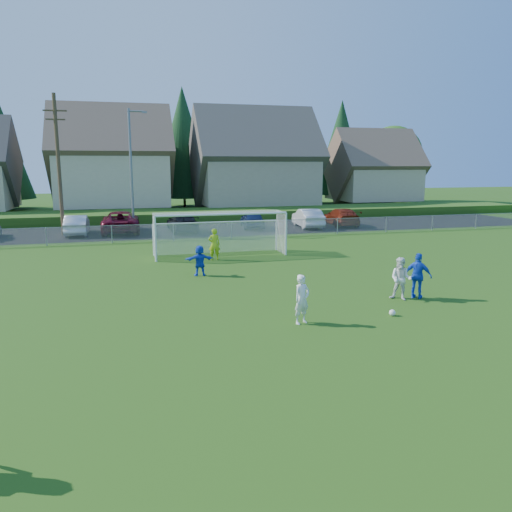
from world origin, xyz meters
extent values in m
plane|color=#193D0C|center=(0.00, 0.00, 0.00)|extent=(160.00, 160.00, 0.00)
plane|color=black|center=(0.00, 27.50, 0.01)|extent=(60.00, 60.00, 0.00)
cube|color=#1E420F|center=(0.00, 35.00, 0.40)|extent=(70.00, 6.00, 0.80)
sphere|color=white|center=(3.58, 3.13, 0.11)|extent=(0.22, 0.22, 0.22)
imported|color=white|center=(0.26, 3.18, 0.82)|extent=(0.70, 0.59, 1.64)
imported|color=white|center=(4.93, 4.91, 0.83)|extent=(1.02, 1.01, 1.66)
imported|color=blue|center=(5.70, 4.93, 0.89)|extent=(1.03, 1.06, 1.78)
imported|color=blue|center=(-1.89, 11.09, 0.72)|extent=(1.34, 0.43, 1.44)
imported|color=#ADD118|center=(-0.54, 14.70, 0.86)|extent=(0.66, 0.46, 1.72)
imported|color=silver|center=(-8.52, 26.83, 0.72)|extent=(1.53, 4.37, 1.44)
imported|color=#580A1A|center=(-5.42, 27.13, 0.81)|extent=(2.80, 5.89, 1.62)
imported|color=black|center=(-0.87, 26.28, 0.71)|extent=(2.07, 4.93, 1.42)
imported|color=#15244B|center=(4.82, 27.05, 0.70)|extent=(2.16, 4.26, 1.39)
imported|color=silver|center=(9.32, 26.31, 0.76)|extent=(2.06, 4.77, 1.53)
imported|color=maroon|center=(12.48, 26.73, 0.72)|extent=(2.58, 5.18, 1.45)
cylinder|color=white|center=(-3.65, 15.00, 1.22)|extent=(0.12, 0.12, 2.44)
cylinder|color=white|center=(3.65, 15.00, 1.22)|extent=(0.12, 0.12, 2.44)
cylinder|color=white|center=(0.00, 15.00, 2.44)|extent=(7.30, 0.12, 0.12)
cylinder|color=white|center=(-3.65, 16.80, 0.90)|extent=(0.08, 0.08, 1.80)
cylinder|color=white|center=(3.65, 16.80, 0.90)|extent=(0.08, 0.08, 1.80)
cylinder|color=white|center=(0.00, 16.80, 1.80)|extent=(7.30, 0.08, 0.08)
cube|color=silver|center=(0.00, 16.80, 0.90)|extent=(7.30, 0.02, 1.80)
cube|color=silver|center=(-3.65, 15.90, 1.22)|extent=(0.02, 1.80, 2.44)
cube|color=silver|center=(3.65, 15.90, 1.22)|extent=(0.02, 1.80, 2.44)
cube|color=silver|center=(0.00, 15.90, 2.44)|extent=(7.30, 1.80, 0.02)
cube|color=gray|center=(0.00, 22.00, 1.18)|extent=(52.00, 0.03, 0.03)
cube|color=gray|center=(0.00, 22.00, 0.60)|extent=(52.00, 0.02, 1.14)
cylinder|color=gray|center=(0.00, 22.00, 0.60)|extent=(0.06, 0.06, 1.20)
cylinder|color=slate|center=(-4.50, 26.00, 4.50)|extent=(0.18, 0.18, 9.00)
cylinder|color=slate|center=(-4.00, 26.00, 8.80)|extent=(1.20, 0.12, 0.12)
cube|color=slate|center=(-3.40, 26.00, 8.75)|extent=(0.36, 0.18, 0.12)
cylinder|color=#473321|center=(-9.50, 27.00, 5.00)|extent=(0.26, 0.26, 10.00)
cube|color=#473321|center=(-9.50, 27.00, 8.80)|extent=(1.60, 0.10, 0.10)
cube|color=#473321|center=(-9.50, 27.00, 8.20)|extent=(1.30, 0.10, 0.10)
cube|color=#C6B58E|center=(-6.00, 43.00, 3.55)|extent=(11.00, 9.00, 5.50)
pyramid|color=brown|center=(-6.00, 43.00, 11.26)|extent=(12.10, 9.90, 4.96)
cube|color=tan|center=(9.00, 42.00, 3.30)|extent=(12.00, 10.00, 5.00)
pyramid|color=#4C473F|center=(9.00, 42.00, 11.32)|extent=(13.20, 11.00, 5.52)
cube|color=tan|center=(24.00, 43.00, 2.80)|extent=(9.00, 8.00, 4.00)
pyramid|color=brown|center=(24.00, 43.00, 9.21)|extent=(9.90, 8.80, 4.41)
cylinder|color=#382616|center=(-18.00, 50.00, 0.60)|extent=(0.30, 0.30, 1.20)
cylinder|color=#382616|center=(-8.00, 51.00, 0.60)|extent=(0.30, 0.30, 1.20)
cone|color=#143819|center=(-8.00, 51.00, 6.60)|extent=(6.24, 6.24, 10.80)
cylinder|color=#382616|center=(2.00, 48.00, 0.60)|extent=(0.30, 0.30, 1.20)
cone|color=#143819|center=(2.00, 48.00, 7.50)|extent=(7.28, 7.28, 12.60)
cylinder|color=#382616|center=(12.00, 50.00, 1.98)|extent=(0.36, 0.36, 3.96)
sphere|color=#2B5B19|center=(12.00, 50.00, 6.82)|extent=(8.36, 8.36, 8.36)
cylinder|color=#382616|center=(22.00, 48.00, 0.60)|extent=(0.30, 0.30, 1.20)
cone|color=#143819|center=(22.00, 48.00, 7.05)|extent=(6.76, 6.76, 11.70)
cylinder|color=#382616|center=(30.00, 49.00, 1.80)|extent=(0.36, 0.36, 3.60)
sphere|color=#2B5B19|center=(30.00, 49.00, 6.20)|extent=(7.60, 7.60, 7.60)
camera|label=1|loc=(-5.31, -11.65, 5.23)|focal=35.00mm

